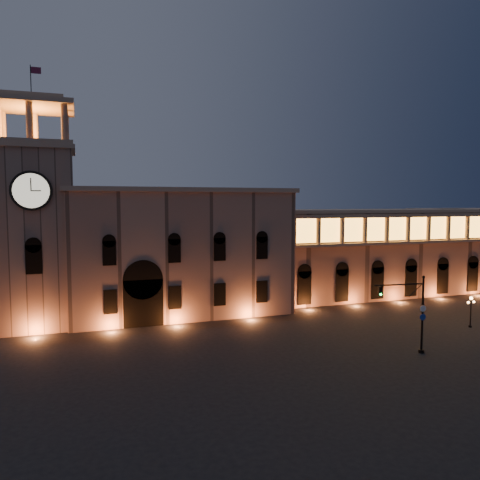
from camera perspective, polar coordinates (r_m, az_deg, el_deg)
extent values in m
plane|color=black|center=(48.01, 0.83, -14.43)|extent=(160.00, 160.00, 0.00)
cube|color=#8E6C5D|center=(66.43, -7.31, -1.62)|extent=(30.00, 12.00, 17.00)
cube|color=#9E826D|center=(66.07, -7.39, 5.99)|extent=(30.80, 12.80, 0.60)
cube|color=black|center=(61.04, -11.77, -7.46)|extent=(5.00, 1.40, 6.00)
cylinder|color=black|center=(60.49, -11.81, -4.68)|extent=(5.00, 1.40, 5.00)
cube|color=orange|center=(60.89, -11.74, -7.69)|extent=(4.20, 0.20, 5.00)
cube|color=#8E6C5D|center=(64.00, -23.57, 0.04)|extent=(9.00, 9.00, 22.00)
cube|color=#9E826D|center=(64.17, -23.90, 10.11)|extent=(9.80, 9.80, 0.50)
cylinder|color=black|center=(59.18, -24.10, 5.50)|extent=(4.60, 0.35, 4.60)
cylinder|color=beige|center=(59.04, -24.11, 5.51)|extent=(4.00, 0.12, 4.00)
cube|color=#9E826D|center=(64.22, -23.92, 10.55)|extent=(9.40, 9.40, 0.50)
cube|color=orange|center=(64.26, -23.92, 10.82)|extent=(6.80, 6.80, 0.15)
cylinder|color=#9E826D|center=(60.78, -24.29, 13.14)|extent=(0.76, 0.76, 4.20)
cylinder|color=#9E826D|center=(60.59, -20.61, 13.28)|extent=(0.76, 0.76, 4.20)
cylinder|color=#9E826D|center=(68.66, -26.95, 12.01)|extent=(0.76, 0.76, 4.20)
cylinder|color=#9E826D|center=(68.28, -23.72, 12.17)|extent=(0.76, 0.76, 4.20)
cylinder|color=#9E826D|center=(68.11, -20.46, 12.28)|extent=(0.76, 0.76, 4.20)
cylinder|color=#9E826D|center=(64.35, -20.53, 12.75)|extent=(0.76, 0.76, 4.20)
cube|color=#9E826D|center=(64.92, -24.06, 14.72)|extent=(9.80, 9.80, 0.60)
cube|color=#9E826D|center=(65.03, -24.07, 15.24)|extent=(7.50, 7.50, 0.60)
cylinder|color=black|center=(65.51, -24.14, 17.21)|extent=(0.10, 0.10, 4.00)
plane|color=#541832|center=(65.80, -23.64, 18.43)|extent=(1.20, 0.00, 1.20)
cube|color=#886657|center=(82.32, 16.23, -1.62)|extent=(40.00, 10.00, 14.00)
cube|color=#9E826D|center=(81.88, 16.34, 3.43)|extent=(40.60, 10.60, 0.50)
cube|color=#9E826D|center=(77.72, 18.61, -0.33)|extent=(40.00, 1.20, 0.40)
cube|color=#9E826D|center=(77.48, 18.69, 2.83)|extent=(40.00, 1.40, 0.50)
cube|color=orange|center=(78.00, 18.41, 1.31)|extent=(38.00, 0.15, 3.60)
cylinder|color=#9E826D|center=(68.03, 6.59, 1.07)|extent=(0.70, 0.70, 4.00)
cylinder|color=#9E826D|center=(69.87, 9.55, 1.12)|extent=(0.70, 0.70, 4.00)
cylinder|color=#9E826D|center=(71.87, 12.34, 1.18)|extent=(0.70, 0.70, 4.00)
cylinder|color=#9E826D|center=(74.04, 14.98, 1.22)|extent=(0.70, 0.70, 4.00)
cylinder|color=#9E826D|center=(76.36, 17.47, 1.27)|extent=(0.70, 0.70, 4.00)
cylinder|color=#9E826D|center=(78.81, 19.80, 1.30)|extent=(0.70, 0.70, 4.00)
cylinder|color=#9E826D|center=(81.39, 21.99, 1.34)|extent=(0.70, 0.70, 4.00)
cylinder|color=#9E826D|center=(84.07, 24.05, 1.36)|extent=(0.70, 0.70, 4.00)
cylinder|color=#9E826D|center=(86.86, 25.97, 1.39)|extent=(0.70, 0.70, 4.00)
cube|color=#886657|center=(103.74, 26.06, -0.66)|extent=(20.00, 12.00, 14.00)
cylinder|color=black|center=(52.61, 21.34, -8.59)|extent=(0.22, 0.22, 7.87)
cylinder|color=black|center=(53.57, 21.22, -12.52)|extent=(0.63, 0.63, 0.34)
sphere|color=black|center=(51.86, 21.48, -4.23)|extent=(0.31, 0.31, 0.31)
cylinder|color=black|center=(50.43, 18.82, -5.17)|extent=(5.61, 0.72, 0.13)
cube|color=black|center=(49.44, 16.69, -5.97)|extent=(0.37, 0.35, 0.96)
cylinder|color=#0CE53F|center=(49.34, 16.78, -6.37)|extent=(0.21, 0.11, 0.20)
cylinder|color=silver|center=(52.28, 21.42, -7.79)|extent=(0.68, 0.11, 0.67)
cylinder|color=navy|center=(52.48, 21.39, -8.75)|extent=(0.68, 0.11, 0.67)
cylinder|color=black|center=(65.98, 26.30, -7.99)|extent=(0.14, 0.14, 3.62)
cylinder|color=black|center=(66.35, 26.25, -9.41)|extent=(0.40, 0.40, 0.27)
sphere|color=#EBA15E|center=(65.61, 26.36, -6.37)|extent=(0.40, 0.40, 0.40)
cylinder|color=black|center=(65.55, 26.21, -6.86)|extent=(0.91, 0.08, 0.05)
sphere|color=#EBA15E|center=(65.38, 26.07, -6.84)|extent=(0.29, 0.29, 0.29)
cylinder|color=black|center=(65.88, 26.48, -6.81)|extent=(0.91, 0.08, 0.05)
sphere|color=#EBA15E|center=(66.03, 26.61, -6.75)|extent=(0.29, 0.29, 0.29)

